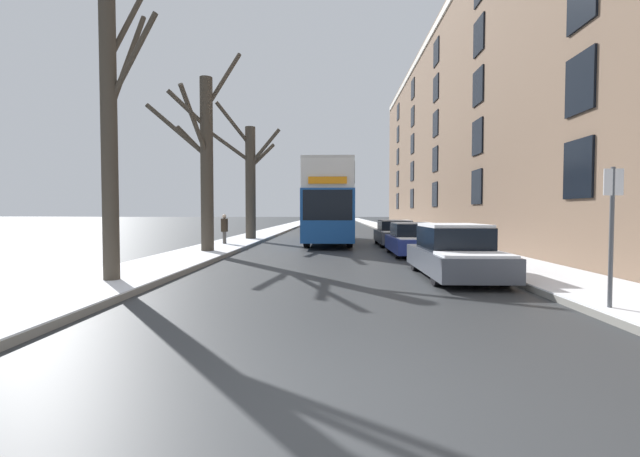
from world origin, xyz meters
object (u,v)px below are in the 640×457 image
object	(u,v)px
bare_tree_left_0	(112,122)
parked_car_2	(395,233)
bare_tree_left_1	(205,157)
bare_tree_left_2	(250,177)
pedestrian_left_sidewalk	(224,229)
double_decker_bus	(329,200)
parked_car_0	(455,253)
parked_car_1	(413,240)
oncoming_van	(311,217)
street_sign_post	(612,231)

from	to	relation	value
bare_tree_left_0	parked_car_2	bearing A→B (deg)	56.56
bare_tree_left_0	bare_tree_left_1	world-z (taller)	bare_tree_left_1
bare_tree_left_1	parked_car_2	xyz separation A→B (m)	(8.54, 5.25, -3.38)
bare_tree_left_2	pedestrian_left_sidewalk	size ratio (longest dim) A/B	4.94
bare_tree_left_0	double_decker_bus	distance (m)	15.45
parked_car_0	parked_car_1	size ratio (longest dim) A/B	1.10
double_decker_bus	parked_car_2	bearing A→B (deg)	-27.07
double_decker_bus	oncoming_van	size ratio (longest dim) A/B	2.13
bare_tree_left_2	parked_car_0	size ratio (longest dim) A/B	1.83
parked_car_1	pedestrian_left_sidewalk	world-z (taller)	pedestrian_left_sidewalk
bare_tree_left_1	street_sign_post	distance (m)	14.49
bare_tree_left_2	parked_car_0	bearing A→B (deg)	-59.73
pedestrian_left_sidewalk	oncoming_van	bearing A→B (deg)	-27.53
oncoming_van	pedestrian_left_sidewalk	world-z (taller)	oncoming_van
bare_tree_left_0	parked_car_0	world-z (taller)	bare_tree_left_0
bare_tree_left_0	pedestrian_left_sidewalk	world-z (taller)	bare_tree_left_0
parked_car_1	double_decker_bus	bearing A→B (deg)	116.47
parked_car_2	street_sign_post	distance (m)	15.57
parked_car_1	street_sign_post	xyz separation A→B (m)	(1.38, -10.22, 0.82)
double_decker_bus	parked_car_0	distance (m)	13.59
parked_car_2	parked_car_1	bearing A→B (deg)	-90.00
double_decker_bus	street_sign_post	size ratio (longest dim) A/B	4.34
parked_car_0	bare_tree_left_2	bearing A→B (deg)	120.27
bare_tree_left_1	parked_car_1	bearing A→B (deg)	-0.15
double_decker_bus	parked_car_1	distance (m)	8.10
oncoming_van	bare_tree_left_2	bearing A→B (deg)	-98.07
bare_tree_left_1	pedestrian_left_sidewalk	distance (m)	5.10
bare_tree_left_1	oncoming_van	size ratio (longest dim) A/B	1.70
parked_car_0	parked_car_2	xyz separation A→B (m)	(-0.00, 11.21, -0.03)
bare_tree_left_2	street_sign_post	bearing A→B (deg)	-62.39
bare_tree_left_0	double_decker_bus	xyz separation A→B (m)	(4.92, 14.58, -1.42)
bare_tree_left_0	oncoming_van	size ratio (longest dim) A/B	1.64
parked_car_0	oncoming_van	size ratio (longest dim) A/B	0.87
oncoming_van	pedestrian_left_sidewalk	distance (m)	23.65
bare_tree_left_0	bare_tree_left_1	xyz separation A→B (m)	(-0.10, 7.53, 0.15)
parked_car_1	parked_car_2	world-z (taller)	parked_car_2
bare_tree_left_0	street_sign_post	bearing A→B (deg)	-15.44
parked_car_1	oncoming_van	xyz separation A→B (m)	(-5.61, 27.49, 0.66)
parked_car_0	parked_car_1	xyz separation A→B (m)	(0.00, 5.94, -0.04)
bare_tree_left_1	bare_tree_left_2	world-z (taller)	bare_tree_left_1
bare_tree_left_1	street_sign_post	world-z (taller)	bare_tree_left_1
double_decker_bus	pedestrian_left_sidewalk	distance (m)	6.27
bare_tree_left_0	street_sign_post	xyz separation A→B (m)	(9.82, -2.71, -2.43)
bare_tree_left_0	parked_car_2	xyz separation A→B (m)	(8.44, 12.78, -3.23)
bare_tree_left_0	street_sign_post	world-z (taller)	bare_tree_left_0
parked_car_1	parked_car_2	bearing A→B (deg)	90.00
bare_tree_left_2	parked_car_2	bearing A→B (deg)	-20.15
parked_car_0	street_sign_post	xyz separation A→B (m)	(1.38, -4.29, 0.78)
parked_car_0	street_sign_post	size ratio (longest dim) A/B	1.78
street_sign_post	parked_car_0	bearing A→B (deg)	107.80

